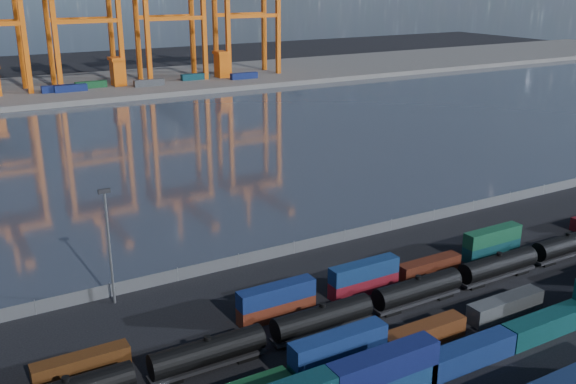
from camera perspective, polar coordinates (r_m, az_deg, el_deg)
ground at (r=84.76m, az=10.42°, el=-12.08°), size 700.00×700.00×0.00m
harbor_water at (r=172.26m, az=-12.59°, el=3.71°), size 700.00×700.00×0.00m
far_quay at (r=272.27m, az=-19.52°, el=8.65°), size 700.00×70.00×2.00m
container_row_south at (r=72.32m, az=9.63°, el=-15.69°), size 141.33×2.66×5.66m
container_row_mid at (r=71.15m, az=-1.57°, el=-16.65°), size 140.67×2.44×5.19m
container_row_north at (r=94.78m, az=8.75°, el=-7.27°), size 140.25×2.21×4.71m
tanker_string at (r=90.35m, az=11.44°, el=-8.54°), size 138.04×3.02×4.32m
waterfront_fence at (r=104.60m, az=0.55°, el=-4.98°), size 160.12×0.12×2.20m
yard_light_mast at (r=89.24m, az=-15.64°, el=-4.19°), size 1.60×0.40×16.60m
quay_containers at (r=255.95m, az=-21.36°, el=8.40°), size 172.58×10.99×2.60m
straddle_carriers at (r=261.11m, az=-19.79°, el=9.76°), size 140.00×7.00×11.10m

